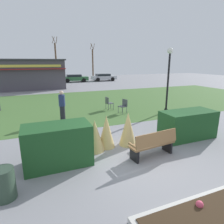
{
  "coord_description": "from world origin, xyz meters",
  "views": [
    {
      "loc": [
        -3.1,
        -4.93,
        3.2
      ],
      "look_at": [
        0.2,
        3.16,
        0.92
      ],
      "focal_mm": 30.88,
      "sensor_mm": 36.0,
      "label": 1
    }
  ],
  "objects_px": {
    "food_kiosk": "(24,74)",
    "person_standing": "(62,106)",
    "cafe_chair_east": "(124,105)",
    "parked_car_west_slot": "(38,79)",
    "parked_car_center_slot": "(75,78)",
    "lamppost_mid": "(169,72)",
    "parked_car_east_slot": "(104,77)",
    "trash_bin": "(4,184)",
    "tree_right_bg": "(93,63)",
    "park_bench": "(153,144)",
    "cafe_chair_west": "(108,102)",
    "tree_center_bg": "(56,61)"
  },
  "relations": [
    {
      "from": "cafe_chair_west",
      "to": "parked_car_west_slot",
      "type": "relative_size",
      "value": 0.21
    },
    {
      "from": "tree_right_bg",
      "to": "cafe_chair_west",
      "type": "bearing_deg",
      "value": -104.52
    },
    {
      "from": "lamppost_mid",
      "to": "tree_right_bg",
      "type": "distance_m",
      "value": 27.85
    },
    {
      "from": "parked_car_west_slot",
      "to": "tree_right_bg",
      "type": "distance_m",
      "value": 12.3
    },
    {
      "from": "park_bench",
      "to": "parked_car_west_slot",
      "type": "relative_size",
      "value": 0.41
    },
    {
      "from": "tree_right_bg",
      "to": "tree_center_bg",
      "type": "xyz_separation_m",
      "value": [
        -7.24,
        -2.02,
        0.35
      ]
    },
    {
      "from": "cafe_chair_east",
      "to": "tree_center_bg",
      "type": "distance_m",
      "value": 25.06
    },
    {
      "from": "parked_car_center_slot",
      "to": "parked_car_east_slot",
      "type": "relative_size",
      "value": 1.0
    },
    {
      "from": "park_bench",
      "to": "parked_car_center_slot",
      "type": "distance_m",
      "value": 26.83
    },
    {
      "from": "cafe_chair_east",
      "to": "food_kiosk",
      "type": "bearing_deg",
      "value": 112.47
    },
    {
      "from": "lamppost_mid",
      "to": "trash_bin",
      "type": "distance_m",
      "value": 10.6
    },
    {
      "from": "lamppost_mid",
      "to": "parked_car_center_slot",
      "type": "xyz_separation_m",
      "value": [
        -1.59,
        21.71,
        -1.91
      ]
    },
    {
      "from": "food_kiosk",
      "to": "person_standing",
      "type": "height_order",
      "value": "food_kiosk"
    },
    {
      "from": "lamppost_mid",
      "to": "trash_bin",
      "type": "bearing_deg",
      "value": -148.47
    },
    {
      "from": "park_bench",
      "to": "cafe_chair_west",
      "type": "relative_size",
      "value": 1.96
    },
    {
      "from": "trash_bin",
      "to": "tree_right_bg",
      "type": "distance_m",
      "value": 35.34
    },
    {
      "from": "lamppost_mid",
      "to": "food_kiosk",
      "type": "xyz_separation_m",
      "value": [
        -8.83,
        15.46,
        -0.78
      ]
    },
    {
      "from": "lamppost_mid",
      "to": "parked_car_west_slot",
      "type": "height_order",
      "value": "lamppost_mid"
    },
    {
      "from": "person_standing",
      "to": "tree_right_bg",
      "type": "xyz_separation_m",
      "value": [
        9.94,
        27.15,
        2.1
      ]
    },
    {
      "from": "parked_car_east_slot",
      "to": "tree_right_bg",
      "type": "xyz_separation_m",
      "value": [
        -0.11,
        5.94,
        2.32
      ]
    },
    {
      "from": "trash_bin",
      "to": "cafe_chair_west",
      "type": "xyz_separation_m",
      "value": [
        5.51,
        7.36,
        0.13
      ]
    },
    {
      "from": "park_bench",
      "to": "food_kiosk",
      "type": "distance_m",
      "value": 20.96
    },
    {
      "from": "parked_car_west_slot",
      "to": "tree_right_bg",
      "type": "xyz_separation_m",
      "value": [
        10.51,
        5.95,
        2.32
      ]
    },
    {
      "from": "parked_car_west_slot",
      "to": "parked_car_east_slot",
      "type": "height_order",
      "value": "same"
    },
    {
      "from": "cafe_chair_west",
      "to": "parked_car_center_slot",
      "type": "distance_m",
      "value": 19.86
    },
    {
      "from": "lamppost_mid",
      "to": "person_standing",
      "type": "relative_size",
      "value": 2.39
    },
    {
      "from": "lamppost_mid",
      "to": "parked_car_west_slot",
      "type": "xyz_separation_m",
      "value": [
        -7.18,
        21.71,
        -1.91
      ]
    },
    {
      "from": "lamppost_mid",
      "to": "tree_right_bg",
      "type": "relative_size",
      "value": 0.61
    },
    {
      "from": "parked_car_east_slot",
      "to": "parked_car_center_slot",
      "type": "bearing_deg",
      "value": 180.0
    },
    {
      "from": "trash_bin",
      "to": "cafe_chair_east",
      "type": "height_order",
      "value": "cafe_chair_east"
    },
    {
      "from": "trash_bin",
      "to": "food_kiosk",
      "type": "bearing_deg",
      "value": 89.97
    },
    {
      "from": "cafe_chair_west",
      "to": "tree_center_bg",
      "type": "bearing_deg",
      "value": 91.39
    },
    {
      "from": "cafe_chair_east",
      "to": "person_standing",
      "type": "distance_m",
      "value": 3.89
    },
    {
      "from": "parked_car_east_slot",
      "to": "food_kiosk",
      "type": "bearing_deg",
      "value": -153.01
    },
    {
      "from": "park_bench",
      "to": "parked_car_west_slot",
      "type": "xyz_separation_m",
      "value": [
        -2.83,
        26.68,
        0.16
      ]
    },
    {
      "from": "lamppost_mid",
      "to": "food_kiosk",
      "type": "bearing_deg",
      "value": 119.74
    },
    {
      "from": "trash_bin",
      "to": "cafe_chair_east",
      "type": "distance_m",
      "value": 8.68
    },
    {
      "from": "cafe_chair_west",
      "to": "lamppost_mid",
      "type": "bearing_deg",
      "value": -30.09
    },
    {
      "from": "lamppost_mid",
      "to": "food_kiosk",
      "type": "height_order",
      "value": "lamppost_mid"
    },
    {
      "from": "tree_right_bg",
      "to": "tree_center_bg",
      "type": "height_order",
      "value": "tree_center_bg"
    },
    {
      "from": "person_standing",
      "to": "parked_car_east_slot",
      "type": "bearing_deg",
      "value": 108.09
    },
    {
      "from": "person_standing",
      "to": "tree_center_bg",
      "type": "relative_size",
      "value": 0.23
    },
    {
      "from": "parked_car_west_slot",
      "to": "parked_car_center_slot",
      "type": "xyz_separation_m",
      "value": [
        5.59,
        0.0,
        0.0
      ]
    },
    {
      "from": "cafe_chair_west",
      "to": "parked_car_east_slot",
      "type": "xyz_separation_m",
      "value": [
        6.77,
        19.78,
        0.12
      ]
    },
    {
      "from": "parked_car_center_slot",
      "to": "parked_car_east_slot",
      "type": "distance_m",
      "value": 5.03
    },
    {
      "from": "parked_car_west_slot",
      "to": "cafe_chair_east",
      "type": "bearing_deg",
      "value": -78.05
    },
    {
      "from": "lamppost_mid",
      "to": "parked_car_center_slot",
      "type": "relative_size",
      "value": 0.94
    },
    {
      "from": "park_bench",
      "to": "trash_bin",
      "type": "height_order",
      "value": "park_bench"
    },
    {
      "from": "cafe_chair_west",
      "to": "person_standing",
      "type": "relative_size",
      "value": 0.53
    },
    {
      "from": "parked_car_east_slot",
      "to": "tree_right_bg",
      "type": "bearing_deg",
      "value": 91.04
    }
  ]
}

